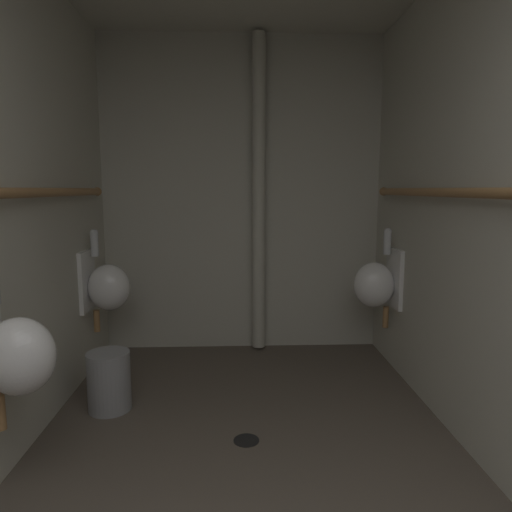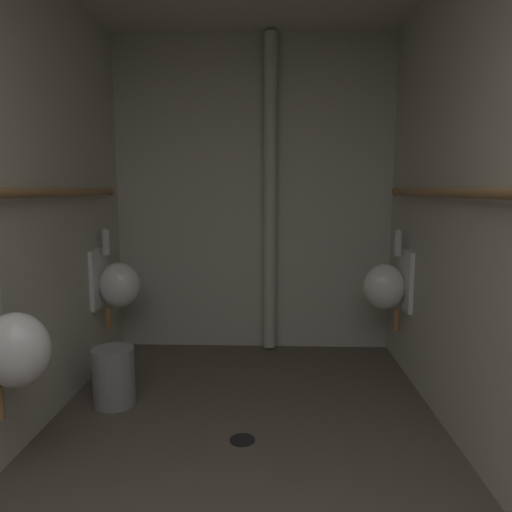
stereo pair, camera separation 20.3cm
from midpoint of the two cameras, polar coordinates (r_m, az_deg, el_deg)
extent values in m
cube|color=brown|center=(2.41, 0.37, -27.04)|extent=(2.41, 3.97, 0.08)
cube|color=beige|center=(3.93, 1.21, 7.34)|extent=(2.41, 0.06, 2.59)
ellipsoid|color=white|center=(2.31, -25.06, -10.43)|extent=(0.30, 0.26, 0.34)
ellipsoid|color=white|center=(3.58, -14.81, -3.48)|extent=(0.30, 0.26, 0.34)
cube|color=white|center=(3.62, -17.19, -2.65)|extent=(0.03, 0.30, 0.44)
cylinder|color=silver|center=(3.56, -16.37, 1.44)|extent=(0.06, 0.06, 0.16)
sphere|color=silver|center=(3.55, -16.43, 2.80)|extent=(0.06, 0.06, 0.06)
cylinder|color=#9E7042|center=(3.67, -16.17, -7.27)|extent=(0.04, 0.04, 0.16)
ellipsoid|color=white|center=(3.56, 16.99, -3.63)|extent=(0.30, 0.26, 0.34)
cube|color=white|center=(3.60, 19.41, -2.82)|extent=(0.03, 0.30, 0.44)
cylinder|color=silver|center=(3.54, 18.61, 1.30)|extent=(0.06, 0.06, 0.16)
sphere|color=silver|center=(3.53, 18.67, 2.67)|extent=(0.06, 0.06, 0.06)
cylinder|color=#9E7042|center=(3.65, 18.36, -7.46)|extent=(0.04, 0.04, 0.16)
sphere|color=#9E7042|center=(3.74, -15.94, 7.61)|extent=(0.06, 0.06, 0.06)
cylinder|color=#9E7042|center=(2.25, 29.55, 6.69)|extent=(0.05, 3.14, 0.05)
sphere|color=#9E7042|center=(3.71, 18.30, 7.51)|extent=(0.06, 0.06, 0.06)
cylinder|color=beige|center=(3.82, 3.25, 7.30)|extent=(0.11, 0.11, 2.54)
cylinder|color=black|center=(2.71, 0.69, -21.61)|extent=(0.14, 0.14, 0.01)
cylinder|color=gray|center=(3.12, -15.20, -14.09)|extent=(0.26, 0.26, 0.37)
camera|label=1|loc=(0.10, -88.01, 0.29)|focal=32.64mm
camera|label=2|loc=(0.10, 91.99, -0.29)|focal=32.64mm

